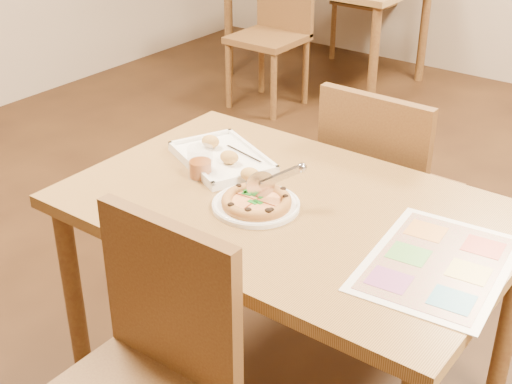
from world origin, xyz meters
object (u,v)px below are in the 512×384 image
Objects in this scene: plate at (256,205)px; bg_chair_near at (277,17)px; dining_table at (288,229)px; menu at (438,263)px; pizza_cutter at (274,179)px; glass_tumbler at (200,164)px; chair_near at (147,355)px; pizza at (256,201)px; chair_far at (382,176)px; appetizer_tray at (224,159)px.

bg_chair_near is at bearing 124.05° from plate.
dining_table is 2.77× the size of menu.
pizza_cutter is at bearing -54.87° from bg_chair_near.
glass_tumbler reaches higher than menu.
chair_near is at bearing -134.01° from pizza_cutter.
glass_tumbler is (-0.26, 0.05, 0.04)m from plate.
pizza is 2.04× the size of glass_tumbler.
chair_near is 1.00× the size of bg_chair_near.
glass_tumbler is (-0.29, 0.01, -0.04)m from pizza_cutter.
glass_tumbler is at bearing 167.32° from pizza.
chair_far is at bearing 90.00° from dining_table.
chair_near reaches higher than glass_tumbler.
chair_near and chair_far have the same top height.
dining_table is at bearing 90.00° from chair_far.
pizza is at bearing -33.43° from appetizer_tray.
plate is 0.31m from appetizer_tray.
pizza is at bearing -44.43° from plate.
dining_table is 5.09× the size of plate.
bg_chair_near reaches higher than plate.
pizza_cutter is at bearing 87.25° from chair_far.
chair_far is 0.71m from pizza.
plate is at bearing -130.78° from dining_table.
chair_near is 1.20m from chair_far.
bg_chair_near is 1.14× the size of appetizer_tray.
bg_chair_near is (-1.60, 2.80, 0.00)m from chair_near.
appetizer_tray is (1.28, -2.10, 0.17)m from bg_chair_near.
chair_far is 2.26m from bg_chair_near.
pizza is 0.43× the size of menu.
pizza is (-0.06, -0.08, 0.11)m from dining_table.
bg_chair_near reaches higher than menu.
dining_table is 10.20× the size of pizza_cutter.
appetizer_tray is at bearing 114.85° from chair_near.
dining_table is at bearing -53.95° from bg_chair_near.
dining_table is 2.77× the size of chair_far.
chair_far is 1.00× the size of menu.
pizza_cutter is (-0.03, 0.57, 0.24)m from chair_near.
chair_far is 0.81m from menu.
plate is 0.55m from menu.
pizza_cutter is at bearing 61.07° from pizza.
bg_chair_near is at bearing 133.02° from menu.
plate is 1.25× the size of pizza.
chair_far reaches higher than dining_table.
chair_far is 0.70m from plate.
dining_table is at bearing 49.22° from plate.
chair_near is at bearing 90.00° from chair_far.
chair_far reaches higher than glass_tumbler.
bg_chair_near is 1.00× the size of menu.
appetizer_tray is (-0.26, 0.17, 0.01)m from plate.
glass_tumbler is (-0.32, -0.62, 0.20)m from chair_far.
bg_chair_near is at bearing -44.94° from chair_far.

